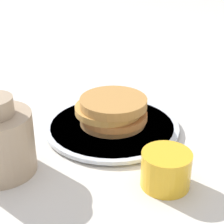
% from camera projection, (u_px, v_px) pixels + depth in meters
% --- Properties ---
extents(ground_plane, '(4.00, 4.00, 0.00)m').
position_uv_depth(ground_plane, '(91.00, 132.00, 0.75)').
color(ground_plane, silver).
extents(plate, '(0.27, 0.27, 0.01)m').
position_uv_depth(plate, '(112.00, 127.00, 0.75)').
color(plate, silver).
rests_on(plate, ground_plane).
extents(pancake_stack, '(0.14, 0.14, 0.06)m').
position_uv_depth(pancake_stack, '(112.00, 111.00, 0.74)').
color(pancake_stack, tan).
rests_on(pancake_stack, plate).
extents(juice_glass, '(0.08, 0.08, 0.06)m').
position_uv_depth(juice_glass, '(166.00, 169.00, 0.58)').
color(juice_glass, yellow).
rests_on(juice_glass, ground_plane).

